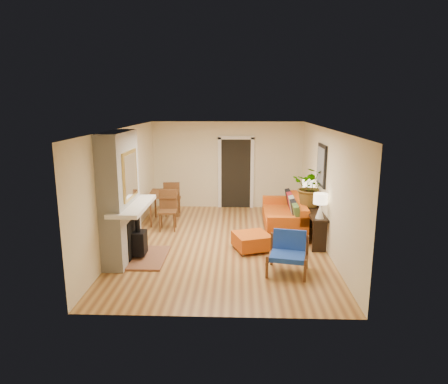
{
  "coord_description": "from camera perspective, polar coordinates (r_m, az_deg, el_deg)",
  "views": [
    {
      "loc": [
        0.32,
        -8.67,
        3.14
      ],
      "look_at": [
        0.0,
        0.2,
        1.15
      ],
      "focal_mm": 32.0,
      "sensor_mm": 36.0,
      "label": 1
    }
  ],
  "objects": [
    {
      "name": "dining_table",
      "position": [
        10.72,
        -8.15,
        -0.92
      ],
      "size": [
        0.86,
        1.86,
        0.99
      ],
      "color": "brown",
      "rests_on": "ground"
    },
    {
      "name": "room_shell",
      "position": [
        11.47,
        3.46,
        3.08
      ],
      "size": [
        6.5,
        6.5,
        6.5
      ],
      "color": "#BD8C48",
      "rests_on": "ground"
    },
    {
      "name": "console_table",
      "position": [
        9.53,
        12.59,
        -3.27
      ],
      "size": [
        0.34,
        1.85,
        0.72
      ],
      "color": "black",
      "rests_on": "ground"
    },
    {
      "name": "sofa",
      "position": [
        10.16,
        8.95,
        -3.28
      ],
      "size": [
        0.96,
        2.2,
        0.87
      ],
      "color": "silver",
      "rests_on": "ground"
    },
    {
      "name": "lamp_far",
      "position": [
        10.16,
        11.94,
        0.56
      ],
      "size": [
        0.3,
        0.3,
        0.54
      ],
      "color": "white",
      "rests_on": "console_table"
    },
    {
      "name": "houseplant",
      "position": [
        9.65,
        12.41,
        0.77
      ],
      "size": [
        1.03,
        0.94,
        0.96
      ],
      "primitive_type": "imported",
      "rotation": [
        0.0,
        0.0,
        -0.26
      ],
      "color": "#1E5919",
      "rests_on": "console_table"
    },
    {
      "name": "lamp_near",
      "position": [
        8.71,
        13.6,
        -1.52
      ],
      "size": [
        0.3,
        0.3,
        0.54
      ],
      "color": "white",
      "rests_on": "console_table"
    },
    {
      "name": "ottoman",
      "position": [
        8.75,
        3.98,
        -6.95
      ],
      "size": [
        0.92,
        0.92,
        0.36
      ],
      "color": "silver",
      "rests_on": "ground"
    },
    {
      "name": "blue_chair",
      "position": [
        7.72,
        9.19,
        -8.22
      ],
      "size": [
        0.87,
        0.85,
        0.76
      ],
      "color": "brown",
      "rests_on": "ground"
    },
    {
      "name": "fireplace",
      "position": [
        8.24,
        -14.37,
        -1.1
      ],
      "size": [
        1.09,
        1.68,
        2.6
      ],
      "color": "white",
      "rests_on": "ground"
    }
  ]
}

